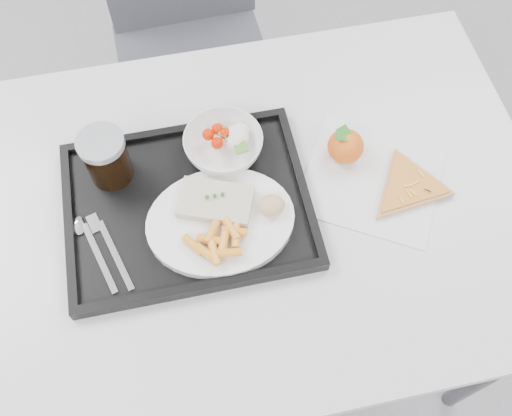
{
  "coord_description": "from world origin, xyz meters",
  "views": [
    {
      "loc": [
        -0.06,
        -0.21,
        1.69
      ],
      "look_at": [
        0.04,
        0.27,
        0.77
      ],
      "focal_mm": 40.0,
      "sensor_mm": 36.0,
      "label": 1
    }
  ],
  "objects_px": {
    "tray": "(188,206)",
    "dinner_plate": "(221,221)",
    "cola_glass": "(106,157)",
    "pizza_slice": "(409,187)",
    "table": "(233,222)",
    "tangerine": "(346,146)",
    "salad_bowl": "(223,145)",
    "chair": "(189,27)"
  },
  "relations": [
    {
      "from": "chair",
      "to": "tray",
      "type": "relative_size",
      "value": 2.07
    },
    {
      "from": "tray",
      "to": "salad_bowl",
      "type": "relative_size",
      "value": 2.96
    },
    {
      "from": "salad_bowl",
      "to": "cola_glass",
      "type": "relative_size",
      "value": 1.41
    },
    {
      "from": "table",
      "to": "cola_glass",
      "type": "bearing_deg",
      "value": 152.85
    },
    {
      "from": "tray",
      "to": "salad_bowl",
      "type": "bearing_deg",
      "value": 49.36
    },
    {
      "from": "tray",
      "to": "cola_glass",
      "type": "bearing_deg",
      "value": 143.38
    },
    {
      "from": "chair",
      "to": "cola_glass",
      "type": "distance_m",
      "value": 0.69
    },
    {
      "from": "table",
      "to": "tangerine",
      "type": "xyz_separation_m",
      "value": [
        0.24,
        0.06,
        0.1
      ]
    },
    {
      "from": "tray",
      "to": "dinner_plate",
      "type": "xyz_separation_m",
      "value": [
        0.05,
        -0.05,
        0.02
      ]
    },
    {
      "from": "cola_glass",
      "to": "tangerine",
      "type": "bearing_deg",
      "value": -5.71
    },
    {
      "from": "chair",
      "to": "dinner_plate",
      "type": "relative_size",
      "value": 3.44
    },
    {
      "from": "table",
      "to": "tangerine",
      "type": "bearing_deg",
      "value": 14.92
    },
    {
      "from": "pizza_slice",
      "to": "cola_glass",
      "type": "bearing_deg",
      "value": 165.41
    },
    {
      "from": "tangerine",
      "to": "salad_bowl",
      "type": "bearing_deg",
      "value": 167.92
    },
    {
      "from": "cola_glass",
      "to": "table",
      "type": "bearing_deg",
      "value": -27.15
    },
    {
      "from": "table",
      "to": "tray",
      "type": "distance_m",
      "value": 0.11
    },
    {
      "from": "salad_bowl",
      "to": "cola_glass",
      "type": "xyz_separation_m",
      "value": [
        -0.22,
        -0.0,
        0.03
      ]
    },
    {
      "from": "cola_glass",
      "to": "salad_bowl",
      "type": "bearing_deg",
      "value": 1.17
    },
    {
      "from": "tangerine",
      "to": "chair",
      "type": "bearing_deg",
      "value": 110.41
    },
    {
      "from": "tangerine",
      "to": "pizza_slice",
      "type": "xyz_separation_m",
      "value": [
        0.1,
        -0.1,
        -0.02
      ]
    },
    {
      "from": "salad_bowl",
      "to": "tangerine",
      "type": "height_order",
      "value": "tangerine"
    },
    {
      "from": "table",
      "to": "pizza_slice",
      "type": "height_order",
      "value": "pizza_slice"
    },
    {
      "from": "table",
      "to": "pizza_slice",
      "type": "distance_m",
      "value": 0.35
    },
    {
      "from": "pizza_slice",
      "to": "dinner_plate",
      "type": "bearing_deg",
      "value": -178.93
    },
    {
      "from": "dinner_plate",
      "to": "pizza_slice",
      "type": "bearing_deg",
      "value": 1.07
    },
    {
      "from": "table",
      "to": "chair",
      "type": "bearing_deg",
      "value": 89.85
    },
    {
      "from": "table",
      "to": "chair",
      "type": "xyz_separation_m",
      "value": [
        0.0,
        0.7,
        -0.15
      ]
    },
    {
      "from": "chair",
      "to": "pizza_slice",
      "type": "xyz_separation_m",
      "value": [
        0.33,
        -0.73,
        0.22
      ]
    },
    {
      "from": "table",
      "to": "cola_glass",
      "type": "xyz_separation_m",
      "value": [
        -0.21,
        0.11,
        0.14
      ]
    },
    {
      "from": "chair",
      "to": "pizza_slice",
      "type": "relative_size",
      "value": 3.48
    },
    {
      "from": "table",
      "to": "cola_glass",
      "type": "relative_size",
      "value": 11.11
    },
    {
      "from": "cola_glass",
      "to": "pizza_slice",
      "type": "relative_size",
      "value": 0.4
    },
    {
      "from": "table",
      "to": "tray",
      "type": "height_order",
      "value": "tray"
    },
    {
      "from": "salad_bowl",
      "to": "tangerine",
      "type": "distance_m",
      "value": 0.24
    },
    {
      "from": "tray",
      "to": "cola_glass",
      "type": "distance_m",
      "value": 0.17
    },
    {
      "from": "salad_bowl",
      "to": "tangerine",
      "type": "relative_size",
      "value": 2.05
    },
    {
      "from": "table",
      "to": "salad_bowl",
      "type": "bearing_deg",
      "value": 86.36
    },
    {
      "from": "tray",
      "to": "tangerine",
      "type": "distance_m",
      "value": 0.32
    },
    {
      "from": "dinner_plate",
      "to": "cola_glass",
      "type": "relative_size",
      "value": 2.5
    },
    {
      "from": "table",
      "to": "pizza_slice",
      "type": "relative_size",
      "value": 4.49
    },
    {
      "from": "pizza_slice",
      "to": "table",
      "type": "bearing_deg",
      "value": 174.15
    },
    {
      "from": "dinner_plate",
      "to": "cola_glass",
      "type": "xyz_separation_m",
      "value": [
        -0.18,
        0.15,
        0.05
      ]
    }
  ]
}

